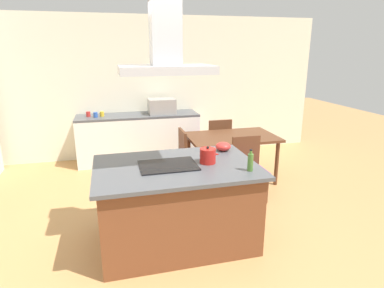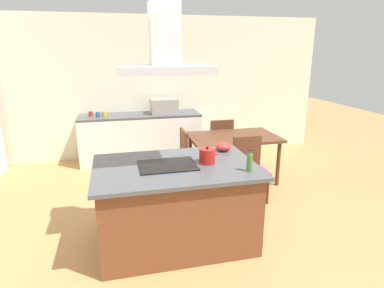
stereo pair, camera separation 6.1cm
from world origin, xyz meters
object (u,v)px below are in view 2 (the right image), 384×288
coffee_mug_red (91,114)px  mixing_bowl (223,147)px  cooktop (167,165)px  countertop_microwave (164,106)px  tea_kettle (207,156)px  chair_facing_back_wall (220,140)px  coffee_mug_blue (98,114)px  dining_table (233,141)px  coffee_mug_yellow (104,114)px  chair_at_left_end (177,155)px  range_hood (165,47)px  chair_facing_island (249,164)px  olive_oil_bottle (250,162)px

coffee_mug_red → mixing_bowl: bearing=-56.7°
cooktop → countertop_microwave: (0.41, 2.88, 0.13)m
tea_kettle → chair_facing_back_wall: (0.88, 2.19, -0.47)m
coffee_mug_blue → chair_facing_back_wall: 2.25m
tea_kettle → countertop_microwave: size_ratio=0.45×
dining_table → tea_kettle: bearing=-119.8°
coffee_mug_red → coffee_mug_yellow: size_ratio=1.00×
chair_facing_back_wall → coffee_mug_blue: bearing=163.0°
cooktop → chair_facing_back_wall: size_ratio=0.67×
cooktop → tea_kettle: size_ratio=2.68×
countertop_microwave → coffee_mug_blue: size_ratio=5.56×
chair_at_left_end → range_hood: size_ratio=0.99×
chair_facing_island → chair_facing_back_wall: same height
dining_table → chair_facing_island: bearing=-90.0°
olive_oil_bottle → chair_facing_back_wall: size_ratio=0.25×
chair_at_left_end → range_hood: bearing=-104.5°
coffee_mug_red → dining_table: (2.24, -1.40, -0.28)m
cooktop → olive_oil_bottle: olive_oil_bottle is taller
tea_kettle → cooktop: bearing=178.5°
olive_oil_bottle → cooktop: bearing=156.2°
chair_facing_back_wall → range_hood: 3.00m
countertop_microwave → chair_at_left_end: countertop_microwave is taller
chair_facing_back_wall → range_hood: size_ratio=0.99×
coffee_mug_yellow → range_hood: range_hood is taller
tea_kettle → dining_table: (0.88, 1.53, -0.31)m
cooktop → mixing_bowl: size_ratio=3.22×
dining_table → olive_oil_bottle: bearing=-106.0°
cooktop → range_hood: 1.20m
countertop_microwave → chair_at_left_end: bearing=-90.6°
coffee_mug_blue → chair_facing_back_wall: coffee_mug_blue is taller
tea_kettle → coffee_mug_blue: 3.10m
olive_oil_bottle → chair_facing_island: size_ratio=0.25×
countertop_microwave → chair_facing_island: (0.90, -2.03, -0.53)m
coffee_mug_red → coffee_mug_yellow: (0.24, -0.04, 0.00)m
chair_facing_back_wall → olive_oil_bottle: bearing=-101.9°
olive_oil_bottle → mixing_bowl: 0.71m
countertop_microwave → chair_facing_back_wall: size_ratio=0.56×
cooktop → dining_table: 2.02m
cooktop → olive_oil_bottle: 0.85m
chair_at_left_end → chair_facing_island: (0.92, -0.67, 0.00)m
chair_facing_back_wall → coffee_mug_yellow: bearing=160.9°
cooktop → coffee_mug_yellow: size_ratio=6.67×
cooktop → range_hood: (0.00, 0.00, 1.20)m
countertop_microwave → coffee_mug_red: size_ratio=5.56×
chair_facing_island → chair_facing_back_wall: (0.00, 1.33, 0.00)m
coffee_mug_yellow → range_hood: (0.70, -2.88, 1.16)m
coffee_mug_red → coffee_mug_yellow: 0.25m
tea_kettle → coffee_mug_red: (-1.37, 2.93, -0.04)m
dining_table → chair_facing_island: 0.68m
coffee_mug_blue → chair_at_left_end: size_ratio=0.10×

